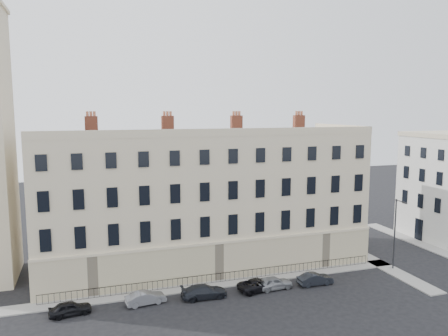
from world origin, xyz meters
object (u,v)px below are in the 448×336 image
at_px(car_e, 274,283).
at_px(streetlamp, 395,231).
at_px(car_a, 70,308).
at_px(car_d, 259,285).
at_px(car_f, 315,279).
at_px(car_b, 146,298).
at_px(car_c, 204,291).

xyz_separation_m(car_e, streetlamp, (14.88, 0.72, 3.78)).
bearing_deg(car_a, car_d, -98.84).
xyz_separation_m(car_a, car_f, (23.52, -0.70, -0.00)).
bearing_deg(car_d, car_f, -104.19).
xyz_separation_m(car_b, car_c, (5.45, -0.37, 0.03)).
xyz_separation_m(car_c, car_d, (5.58, 0.02, -0.04)).
xyz_separation_m(car_b, car_d, (11.03, -0.34, -0.01)).
relative_size(car_c, streetlamp, 0.55).
distance_m(car_b, car_d, 11.03).
height_order(car_b, car_c, car_c).
distance_m(car_d, car_f, 6.00).
height_order(car_a, car_d, car_a).
bearing_deg(car_c, car_f, -91.33).
bearing_deg(car_e, car_d, 81.40).
distance_m(car_a, car_c, 11.96).
height_order(car_c, streetlamp, streetlamp).
bearing_deg(car_a, streetlamp, -97.58).
distance_m(car_e, streetlamp, 15.37).
height_order(car_e, car_f, car_e).
bearing_deg(streetlamp, car_d, 178.69).
relative_size(car_c, car_d, 1.03).
xyz_separation_m(car_d, car_f, (5.98, -0.49, 0.01)).
bearing_deg(car_e, car_f, -96.60).
relative_size(car_a, car_c, 0.82).
height_order(car_b, car_e, car_e).
distance_m(car_c, car_e, 7.12).
distance_m(car_b, car_c, 5.46).
relative_size(car_f, streetlamp, 0.46).
bearing_deg(car_a, car_f, -99.86).
xyz_separation_m(car_b, car_e, (12.56, -0.51, 0.04)).
bearing_deg(car_c, car_e, -90.17).
bearing_deg(car_d, streetlamp, -97.58).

